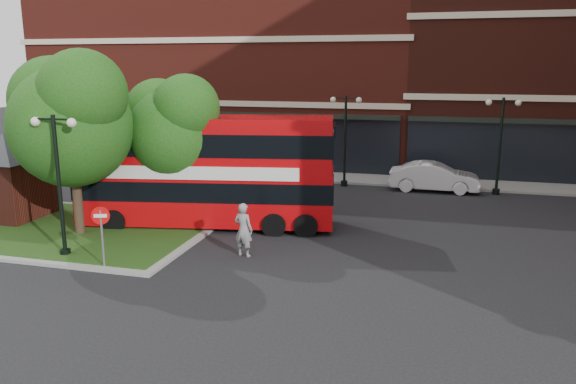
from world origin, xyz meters
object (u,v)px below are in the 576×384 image
(car_white, at_px, (434,177))
(bus, at_px, (206,164))
(woman, at_px, (243,230))
(car_silver, at_px, (229,166))

(car_white, bearing_deg, bus, 135.78)
(bus, height_order, woman, bus)
(bus, distance_m, car_white, 13.14)
(car_silver, height_order, car_white, car_white)
(bus, bearing_deg, woman, -59.68)
(woman, xyz_separation_m, car_white, (6.34, 12.50, -0.19))
(car_silver, bearing_deg, car_white, -95.24)
(woman, bearing_deg, bus, -36.26)
(bus, xyz_separation_m, woman, (2.75, -3.21, -1.67))
(car_silver, bearing_deg, bus, -164.58)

